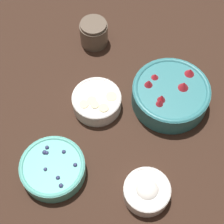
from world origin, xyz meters
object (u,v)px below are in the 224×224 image
at_px(bowl_bananas, 97,101).
at_px(bowl_cream, 147,191).
at_px(jar_chocolate, 94,34).
at_px(bowl_strawberries, 171,94).
at_px(bowl_blueberries, 53,168).

distance_m(bowl_bananas, bowl_cream, 0.31).
distance_m(bowl_bananas, jar_chocolate, 0.26).
distance_m(bowl_strawberries, jar_chocolate, 0.33).
bearing_deg(bowl_strawberries, bowl_cream, 13.30).
distance_m(bowl_strawberries, bowl_bananas, 0.22).
xyz_separation_m(bowl_cream, jar_chocolate, (-0.39, -0.39, 0.01)).
xyz_separation_m(bowl_strawberries, bowl_cream, (0.30, 0.07, -0.01)).
distance_m(bowl_strawberries, bowl_blueberries, 0.41).
relative_size(bowl_blueberries, bowl_bananas, 1.21).
height_order(bowl_strawberries, bowl_cream, bowl_strawberries).
bearing_deg(bowl_blueberries, bowl_bananas, -179.11).
bearing_deg(bowl_blueberries, bowl_cream, 104.78).
bearing_deg(bowl_cream, jar_chocolate, -135.09).
height_order(bowl_bananas, bowl_cream, bowl_cream).
xyz_separation_m(bowl_blueberries, jar_chocolate, (-0.46, -0.14, 0.01)).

